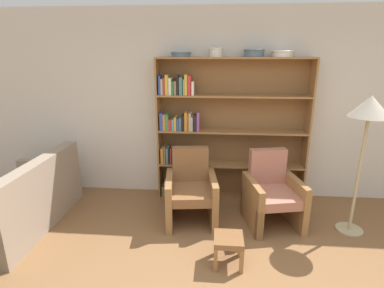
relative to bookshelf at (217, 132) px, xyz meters
name	(u,v)px	position (x,y,z in m)	size (l,w,h in m)	color
wall_back	(232,106)	(0.22, 0.17, 0.35)	(12.00, 0.06, 2.75)	silver
bookshelf	(217,132)	(0.00, 0.00, 0.00)	(2.14, 0.30, 2.08)	olive
bowl_copper	(181,54)	(-0.51, -0.02, 1.09)	(0.28, 0.28, 0.07)	slate
bowl_brass	(216,52)	(-0.03, -0.02, 1.12)	(0.19, 0.19, 0.12)	silver
bowl_olive	(254,53)	(0.47, -0.02, 1.11)	(0.28, 0.28, 0.10)	slate
bowl_stoneware	(282,53)	(0.84, -0.02, 1.10)	(0.29, 0.29, 0.08)	silver
couch	(21,204)	(-2.45, -1.02, -0.72)	(0.92, 1.71, 0.89)	gray
armchair_leather	(191,191)	(-0.32, -0.67, -0.62)	(0.72, 0.75, 0.93)	olive
armchair_cushioned	(272,194)	(0.73, -0.67, -0.62)	(0.77, 0.80, 0.93)	olive
floor_lamp	(369,114)	(1.68, -0.79, 0.46)	(0.45, 0.45, 1.68)	tan
footstool	(228,243)	(0.15, -1.54, -0.77)	(0.30, 0.30, 0.32)	olive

